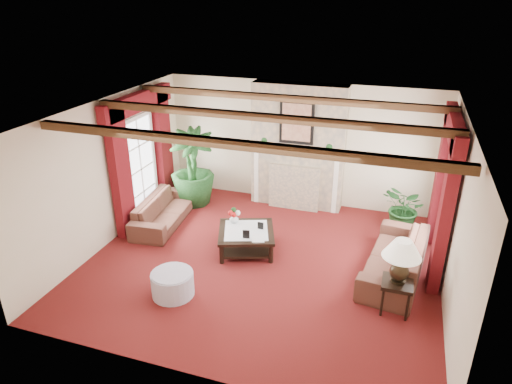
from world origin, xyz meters
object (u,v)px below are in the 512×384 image
(potted_palm, at_px, (193,183))
(coffee_table, at_px, (246,240))
(sofa_right, at_px, (396,252))
(ottoman, at_px, (173,284))
(side_table, at_px, (395,296))
(sofa_left, at_px, (163,206))

(potted_palm, height_order, coffee_table, potted_palm)
(sofa_right, xyz_separation_m, ottoman, (-3.30, -1.71, -0.23))
(sofa_right, relative_size, coffee_table, 2.26)
(potted_palm, xyz_separation_m, ottoman, (1.14, -3.20, -0.29))
(sofa_right, relative_size, side_table, 4.30)
(sofa_left, distance_m, side_table, 4.89)
(side_table, bearing_deg, sofa_right, 92.99)
(sofa_right, height_order, coffee_table, sofa_right)
(sofa_left, distance_m, potted_palm, 1.08)
(sofa_left, height_order, ottoman, sofa_left)
(side_table, relative_size, ottoman, 0.78)
(sofa_left, distance_m, ottoman, 2.51)
(coffee_table, relative_size, ottoman, 1.49)
(sofa_right, distance_m, side_table, 1.04)
(coffee_table, bearing_deg, potted_palm, 119.69)
(side_table, bearing_deg, ottoman, -168.53)
(coffee_table, distance_m, ottoman, 1.77)
(sofa_right, distance_m, coffee_table, 2.66)
(potted_palm, relative_size, coffee_table, 1.96)
(ottoman, bearing_deg, sofa_left, 121.64)
(potted_palm, bearing_deg, sofa_right, -18.52)
(sofa_right, bearing_deg, potted_palm, -101.41)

